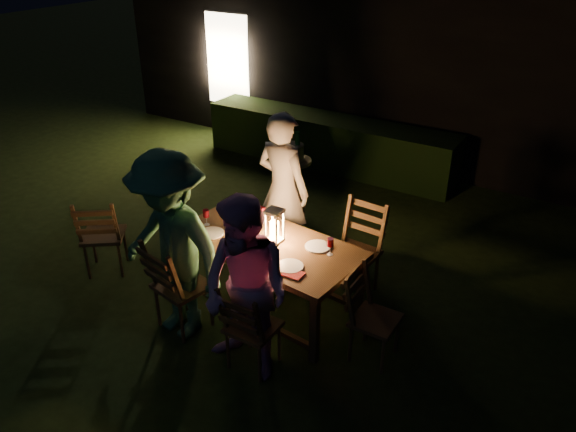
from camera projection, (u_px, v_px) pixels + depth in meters
The scene contains 29 objects.
garden_envelope at pixel (417, 45), 10.09m from camera, with size 40.00×40.00×3.20m.
dining_table at pixel (268, 248), 5.57m from camera, with size 1.96×1.13×0.78m.
chair_near_left at pixel (182, 300), 5.45m from camera, with size 0.55×0.58×1.05m.
chair_near_right at pixel (252, 341), 4.98m from camera, with size 0.42×0.45×0.93m.
chair_far_left at pixel (281, 240), 6.54m from camera, with size 0.45×0.48×0.92m.
chair_far_right at pixel (354, 266), 5.99m from camera, with size 0.50×0.54×1.05m.
chair_end at pixel (372, 332), 5.10m from camera, with size 0.44×0.41×0.92m.
chair_spare at pixel (105, 248), 6.35m from camera, with size 0.64×0.65×1.00m.
person_house_side at pixel (283, 190), 6.28m from camera, with size 0.66×0.43×1.81m, color beige.
person_opp_right at pixel (246, 291), 4.68m from camera, with size 0.83×0.65×1.70m, color #C88ABD.
person_opp_left at pixel (172, 247), 5.13m from camera, with size 1.22×0.70×1.88m, color #38714B.
lantern at pixel (274, 227), 5.46m from camera, with size 0.16×0.16×0.35m.
plate_far_left at pixel (241, 217), 5.98m from camera, with size 0.25×0.25×0.01m, color white.
plate_near_left at pixel (212, 233), 5.67m from camera, with size 0.25×0.25×0.01m, color white.
plate_far_right at pixel (318, 247), 5.44m from camera, with size 0.25×0.25×0.01m, color white.
plate_near_right at pixel (290, 266), 5.13m from camera, with size 0.25×0.25×0.01m, color white.
wineglass_a at pixel (262, 215), 5.85m from camera, with size 0.06×0.06×0.18m, color #59070F, non-canonical shape.
wineglass_b at pixel (206, 217), 5.79m from camera, with size 0.06×0.06×0.18m, color #59070F, non-canonical shape.
wineglass_c at pixel (273, 256), 5.13m from camera, with size 0.06×0.06×0.18m, color #59070F, non-canonical shape.
wineglass_d at pixel (330, 247), 5.28m from camera, with size 0.06×0.06×0.18m, color #59070F, non-canonical shape.
wineglass_e at pixel (239, 243), 5.33m from camera, with size 0.06×0.06×0.18m, color silver, non-canonical shape.
bottle_table at pixel (248, 222), 5.60m from camera, with size 0.07×0.07×0.28m, color #0F471E.
napkin_left at pixel (234, 250), 5.38m from camera, with size 0.18×0.14×0.01m, color red.
napkin_right at pixel (293, 274), 5.02m from camera, with size 0.18×0.14×0.01m, color red.
phone at pixel (201, 234), 5.65m from camera, with size 0.14×0.07×0.01m, color black.
side_table at pixel (293, 165), 7.66m from camera, with size 0.52×0.52×0.69m.
ice_bucket at pixel (293, 152), 7.57m from camera, with size 0.30×0.30×0.22m, color #A5A8AD.
bottle_bucket_a at pixel (288, 149), 7.54m from camera, with size 0.07×0.07×0.32m, color #0F471E.
bottle_bucket_b at pixel (297, 149), 7.55m from camera, with size 0.07×0.07×0.32m, color #0F471E.
Camera 1 is at (3.45, -3.87, 3.61)m, focal length 35.00 mm.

